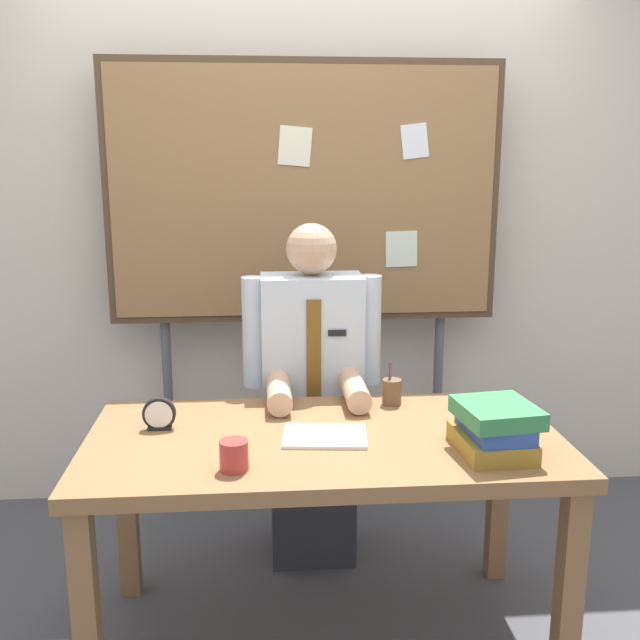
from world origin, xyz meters
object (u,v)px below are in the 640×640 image
book_stack (494,428)px  coffee_mug (234,455)px  desk_clock (159,415)px  bulletin_board (305,198)px  pen_holder (392,391)px  desk (324,462)px  open_notebook (326,436)px  person (312,408)px

book_stack → coffee_mug: (-0.79, -0.06, -0.03)m
desk_clock → coffee_mug: (0.26, -0.35, -0.00)m
bulletin_board → coffee_mug: size_ratio=22.78×
book_stack → coffee_mug: 0.80m
pen_holder → desk: bearing=-133.7°
desk → open_notebook: bearing=-79.8°
person → pen_holder: (0.27, -0.28, 0.15)m
person → bulletin_board: size_ratio=0.68×
person → bulletin_board: bulletin_board is taller
desk → book_stack: book_stack is taller
desk → person: 0.56m
bulletin_board → coffee_mug: (-0.29, -1.25, -0.67)m
book_stack → bulletin_board: bearing=113.2°
bulletin_board → desk_clock: size_ratio=18.56×
book_stack → desk_clock: 1.09m
person → bulletin_board: 0.93m
person → open_notebook: person is taller
open_notebook → desk_clock: desk_clock is taller
open_notebook → desk_clock: bearing=167.6°
person → coffee_mug: bearing=-109.5°
person → book_stack: bearing=-55.7°
coffee_mug → person: bearing=70.5°
person → pen_holder: bearing=-45.2°
desk_clock → open_notebook: bearing=-12.4°
desk → book_stack: (0.51, -0.18, 0.17)m
open_notebook → pen_holder: bearing=48.6°
coffee_mug → pen_holder: pen_holder is taller
desk_clock → book_stack: bearing=-14.9°
desk → open_notebook: open_notebook is taller
bulletin_board → pen_holder: size_ratio=12.87×
desk → desk_clock: size_ratio=14.01×
open_notebook → desk_clock: 0.56m
person → open_notebook: (0.00, -0.58, 0.11)m
bulletin_board → open_notebook: (0.00, -1.02, -0.71)m
desk_clock → pen_holder: size_ratio=0.69×
bulletin_board → open_notebook: bearing=-89.8°
bulletin_board → desk_clock: bearing=-121.1°
person → desk_clock: bearing=-139.6°
desk_clock → coffee_mug: desk_clock is taller
open_notebook → coffee_mug: size_ratio=2.97×
bulletin_board → open_notebook: size_ratio=7.66×
desk_clock → coffee_mug: size_ratio=1.23×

